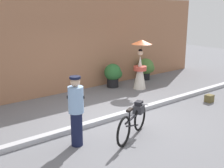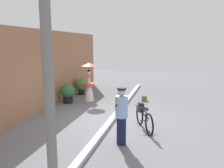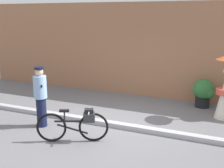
# 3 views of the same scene
# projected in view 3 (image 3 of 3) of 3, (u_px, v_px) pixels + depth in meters

# --- Properties ---
(ground_plane) EXTENTS (30.00, 30.00, 0.00)m
(ground_plane) POSITION_uv_depth(u_px,v_px,m) (115.00, 127.00, 7.52)
(ground_plane) COLOR slate
(building_wall) EXTENTS (14.00, 0.40, 3.33)m
(building_wall) POSITION_uv_depth(u_px,v_px,m) (151.00, 50.00, 10.08)
(building_wall) COLOR #9E6B4C
(building_wall) RESTS_ON ground_plane
(sidewalk_curb) EXTENTS (14.00, 0.20, 0.12)m
(sidewalk_curb) POSITION_uv_depth(u_px,v_px,m) (115.00, 125.00, 7.50)
(sidewalk_curb) COLOR #B2B2B7
(sidewalk_curb) RESTS_ON ground_plane
(bicycle_near_officer) EXTENTS (1.54, 0.76, 0.80)m
(bicycle_near_officer) POSITION_uv_depth(u_px,v_px,m) (76.00, 124.00, 6.56)
(bicycle_near_officer) COLOR black
(bicycle_near_officer) RESTS_ON ground_plane
(person_officer) EXTENTS (0.34, 0.34, 1.60)m
(person_officer) POSITION_uv_depth(u_px,v_px,m) (41.00, 96.00, 7.36)
(person_officer) COLOR #141938
(person_officer) RESTS_ON ground_plane
(potted_plant_small) EXTENTS (0.67, 0.66, 0.92)m
(potted_plant_small) POSITION_uv_depth(u_px,v_px,m) (204.00, 92.00, 9.00)
(potted_plant_small) COLOR black
(potted_plant_small) RESTS_ON ground_plane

